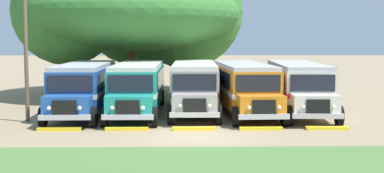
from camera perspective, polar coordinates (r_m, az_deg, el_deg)
ground_plane at (r=22.88m, az=0.31°, el=-5.46°), size 220.00×220.00×0.00m
parked_bus_slot_0 at (r=30.46m, az=-11.56°, el=0.11°), size 2.86×10.86×2.82m
parked_bus_slot_1 at (r=30.10m, az=-5.85°, el=0.12°), size 2.71×10.84×2.82m
parked_bus_slot_2 at (r=30.67m, az=0.25°, el=0.25°), size 2.87×10.86×2.82m
parked_bus_slot_3 at (r=30.21m, az=5.61°, el=0.15°), size 3.13×10.90×2.82m
parked_bus_slot_4 at (r=30.88m, az=11.40°, el=0.18°), size 3.16×10.91×2.82m
curb_wheelstop_0 at (r=25.10m, az=-14.19°, el=-4.50°), size 2.00×0.36×0.15m
curb_wheelstop_1 at (r=24.58m, az=-7.08°, el=-4.58°), size 2.00×0.36×0.15m
curb_wheelstop_2 at (r=24.45m, az=0.22°, el=-4.59°), size 2.00×0.36×0.15m
curb_wheelstop_3 at (r=24.72m, az=7.48°, el=-4.53°), size 2.00×0.36×0.15m
curb_wheelstop_4 at (r=25.37m, az=14.47°, el=-4.40°), size 2.00×0.36×0.15m
broad_shade_tree at (r=40.58m, az=-6.03°, el=8.07°), size 16.84×16.52×11.30m
utility_pole at (r=27.85m, az=-17.59°, el=4.51°), size 1.80×0.20×7.52m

